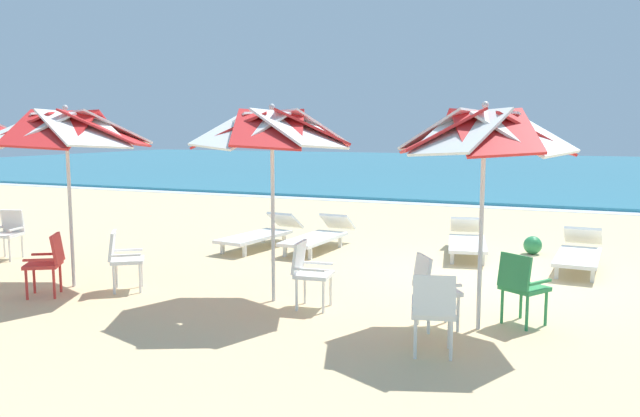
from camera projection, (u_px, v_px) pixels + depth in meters
name	position (u px, v px, depth m)	size (l,w,h in m)	color
ground_plane	(482.00, 277.00, 9.77)	(80.00, 80.00, 0.00)	beige
sea	(557.00, 169.00, 34.73)	(80.00, 36.00, 0.10)	teal
surf_foam	(530.00, 209.00, 18.01)	(80.00, 0.70, 0.01)	white
beach_umbrella_0	(484.00, 135.00, 6.96)	(2.00, 2.00, 2.60)	silver
plastic_chair_0	(433.00, 309.00, 6.33)	(0.53, 0.56, 0.87)	white
plastic_chair_1	(433.00, 287.00, 7.21)	(0.63, 0.62, 0.87)	white
plastic_chair_2	(521.00, 284.00, 7.32)	(0.61, 0.62, 0.87)	#2D8C4C
beach_umbrella_1	(272.00, 131.00, 8.14)	(2.20, 2.20, 2.62)	silver
plastic_chair_3	(309.00, 270.00, 8.04)	(0.52, 0.49, 0.87)	white
beach_umbrella_2	(66.00, 131.00, 8.90)	(2.40, 2.40, 2.64)	silver
plastic_chair_4	(122.00, 257.00, 8.89)	(0.63, 0.62, 0.87)	white
plastic_chair_5	(48.00, 261.00, 8.62)	(0.62, 0.61, 0.87)	red
plastic_chair_6	(8.00, 231.00, 11.10)	(0.53, 0.56, 0.87)	white
sun_lounger_0	(579.00, 253.00, 10.26)	(0.75, 2.18, 0.62)	white
sun_lounger_1	(467.00, 240.00, 11.43)	(1.01, 2.22, 0.62)	white
sun_lounger_2	(319.00, 235.00, 11.91)	(0.76, 2.18, 0.62)	white
sun_lounger_3	(261.00, 233.00, 12.14)	(0.91, 2.21, 0.62)	white
beach_ball	(533.00, 245.00, 11.54)	(0.33, 0.33, 0.33)	#2D8C4C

